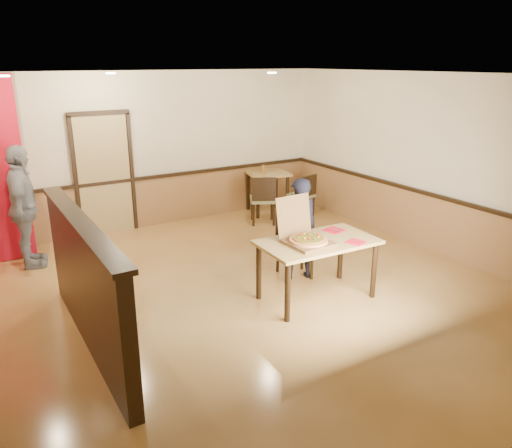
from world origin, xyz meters
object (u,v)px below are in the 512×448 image
Objects in this scene: diner at (299,229)px; passerby at (24,208)px; pizza_box at (306,238)px; condiment at (264,169)px; diner_chair at (293,240)px; side_chair_right at (304,194)px; main_table at (317,249)px; side_table at (267,181)px; side_chair_left at (263,198)px.

passerby is (-3.19, 2.42, 0.18)m from diner.
condiment is (1.62, 3.58, 0.04)m from pizza_box.
diner_chair reaches higher than side_chair_right.
diner is 0.80× the size of passerby.
main_table is 1.03× the size of diner.
passerby is (-4.55, -0.53, 0.27)m from side_table.
side_chair_left is 1.09× the size of side_chair_right.
diner_chair is 1.00× the size of side_chair_left.
side_chair_right is 3.72m from pizza_box.
side_table is at bearing -72.03° from passerby.
condiment is at bearing -172.17° from side_table.
pizza_box is (-0.36, -0.64, 0.13)m from diner.
diner_chair is 1.01× the size of side_table.
side_chair_left reaches higher than diner_chair.
main_table is 4.31m from passerby.
condiment is (4.45, 0.52, -0.01)m from passerby.
diner_chair is 0.94m from pizza_box.
side_chair_right is 0.47× the size of passerby.
main_table is 0.83× the size of passerby.
main_table is 1.62× the size of diner_chair.
passerby reaches higher than diner.
main_table is at bearing 42.82° from side_chair_right.
pizza_box is (-0.18, 0.01, 0.18)m from main_table.
passerby is at bearing -21.74° from diner.
passerby is at bearing 25.43° from side_chair_left.
side_chair_right reaches higher than side_table.
condiment is (0.38, 0.60, 0.40)m from side_chair_left.
diner is (-1.83, -2.34, 0.27)m from side_chair_right.
side_chair_right is 5.71× the size of condiment.
passerby is (-3.21, 2.28, 0.41)m from diner_chair.
diner reaches higher than condiment.
condiment is (1.43, 3.59, 0.22)m from main_table.
diner_chair is 3.96m from passerby.
condiment is (-0.56, 0.60, 0.44)m from side_chair_right.
diner reaches higher than main_table.
side_chair_left is 0.95m from side_chair_right.
passerby reaches higher than pizza_box.
side_table is (1.53, 3.60, -0.03)m from main_table.
diner is 2.30× the size of pizza_box.
diner is at bearing 58.11° from pizza_box.
side_table is (0.48, 0.61, 0.14)m from side_chair_left.
diner reaches higher than pizza_box.
side_chair_left is 4.09m from passerby.
diner_chair is 0.64× the size of diner.
side_chair_right is at bearing -112.48° from diner.
side_table is 0.28m from condiment.
pizza_box reaches higher than side_chair_right.
diner_chair is at bearing -115.53° from side_table.
passerby is at bearing -14.37° from side_chair_right.
side_chair_left is at bearing -122.52° from condiment.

